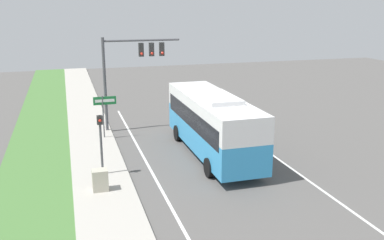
{
  "coord_description": "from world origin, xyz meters",
  "views": [
    {
      "loc": [
        -7.52,
        -19.19,
        8.4
      ],
      "look_at": [
        -0.62,
        3.92,
        1.88
      ],
      "focal_mm": 40.0,
      "sensor_mm": 36.0,
      "label": 1
    }
  ],
  "objects": [
    {
      "name": "ground_plane",
      "position": [
        0.0,
        0.0,
        0.0
      ],
      "size": [
        80.0,
        80.0,
        0.0
      ],
      "primitive_type": "plane",
      "color": "#565451"
    },
    {
      "name": "sidewalk",
      "position": [
        -6.2,
        0.0,
        0.06
      ],
      "size": [
        2.8,
        80.0,
        0.12
      ],
      "color": "#ADA89E",
      "rests_on": "ground_plane"
    },
    {
      "name": "grass_verge",
      "position": [
        -9.4,
        0.0,
        0.05
      ],
      "size": [
        3.6,
        80.0,
        0.1
      ],
      "color": "#477538",
      "rests_on": "ground_plane"
    },
    {
      "name": "lane_divider_near",
      "position": [
        -3.6,
        0.0,
        0.0
      ],
      "size": [
        0.14,
        30.0,
        0.01
      ],
      "color": "silver",
      "rests_on": "ground_plane"
    },
    {
      "name": "lane_divider_far",
      "position": [
        3.6,
        0.0,
        0.0
      ],
      "size": [
        0.14,
        30.0,
        0.01
      ],
      "color": "silver",
      "rests_on": "ground_plane"
    },
    {
      "name": "bus",
      "position": [
        0.28,
        2.91,
        2.02
      ],
      "size": [
        2.75,
        10.06,
        3.65
      ],
      "color": "#3393D1",
      "rests_on": "ground_plane"
    },
    {
      "name": "signal_gantry",
      "position": [
        -3.28,
        9.33,
        4.63
      ],
      "size": [
        5.23,
        0.41,
        6.36
      ],
      "color": "#4C4C51",
      "rests_on": "ground_plane"
    },
    {
      "name": "pedestrian_signal",
      "position": [
        -6.08,
        1.43,
        2.15
      ],
      "size": [
        0.28,
        0.34,
        3.17
      ],
      "color": "#4C4C51",
      "rests_on": "ground_plane"
    },
    {
      "name": "street_sign",
      "position": [
        -5.32,
        7.68,
        2.06
      ],
      "size": [
        1.44,
        0.08,
        2.84
      ],
      "color": "#4C4C51",
      "rests_on": "ground_plane"
    },
    {
      "name": "utility_cabinet",
      "position": [
        -6.35,
        -0.54,
        0.62
      ],
      "size": [
        0.71,
        0.57,
        1.0
      ],
      "color": "#B7B29E",
      "rests_on": "sidewalk"
    }
  ]
}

